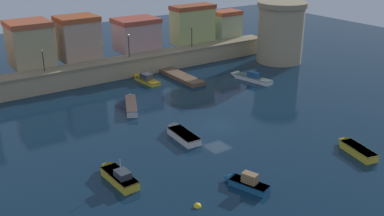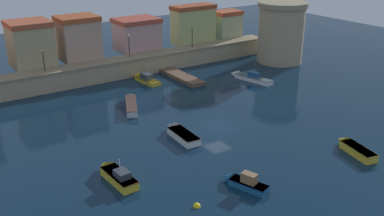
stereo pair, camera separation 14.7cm
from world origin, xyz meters
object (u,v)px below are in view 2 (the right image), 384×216
object	(u,v)px
moored_boat_7	(115,174)
mooring_buoy_0	(197,207)
quay_lamp_0	(43,56)
moored_boat_1	(179,133)
moored_boat_5	(353,148)
moored_boat_2	(243,182)
quay_lamp_2	(192,33)
fortress_tower	(281,32)
moored_boat_4	(131,103)
moored_boat_3	(144,78)
quay_lamp_1	(129,42)
moored_boat_6	(248,77)

from	to	relation	value
moored_boat_7	mooring_buoy_0	bearing A→B (deg)	-157.91
quay_lamp_0	moored_boat_7	size ratio (longest dim) A/B	0.54
moored_boat_1	moored_boat_5	size ratio (longest dim) A/B	1.07
moored_boat_1	moored_boat_2	world-z (taller)	moored_boat_2
moored_boat_2	moored_boat_5	distance (m)	13.35
quay_lamp_2	mooring_buoy_0	world-z (taller)	quay_lamp_2
fortress_tower	moored_boat_7	bearing A→B (deg)	-153.22
quay_lamp_2	moored_boat_4	xyz separation A→B (m)	(-17.46, -12.08, -4.63)
moored_boat_3	moored_boat_4	distance (m)	10.40
quay_lamp_2	moored_boat_3	size ratio (longest dim) A/B	0.57
moored_boat_3	mooring_buoy_0	bearing A→B (deg)	153.71
moored_boat_3	moored_boat_2	bearing A→B (deg)	162.09
quay_lamp_1	moored_boat_3	distance (m)	6.05
moored_boat_5	mooring_buoy_0	distance (m)	18.34
quay_lamp_0	moored_boat_2	size ratio (longest dim) A/B	0.67
moored_boat_3	moored_boat_5	world-z (taller)	moored_boat_3
quay_lamp_0	quay_lamp_2	distance (m)	24.20
moored_boat_3	mooring_buoy_0	distance (m)	33.15
quay_lamp_1	moored_boat_3	world-z (taller)	quay_lamp_1
moored_boat_2	moored_boat_6	distance (m)	30.07
fortress_tower	moored_boat_3	world-z (taller)	fortress_tower
moored_boat_2	mooring_buoy_0	bearing A→B (deg)	74.07
moored_boat_6	moored_boat_7	size ratio (longest dim) A/B	1.34
moored_boat_3	moored_boat_6	xyz separation A→B (m)	(13.00, -8.21, 0.02)
moored_boat_1	mooring_buoy_0	world-z (taller)	moored_boat_1
moored_boat_3	mooring_buoy_0	world-z (taller)	moored_boat_3
moored_boat_6	moored_boat_2	bearing A→B (deg)	126.62
quay_lamp_2	moored_boat_4	bearing A→B (deg)	-145.32
moored_boat_2	quay_lamp_2	bearing A→B (deg)	-46.44
fortress_tower	mooring_buoy_0	xyz separation A→B (m)	(-35.94, -27.42, -4.99)
quay_lamp_1	moored_boat_7	bearing A→B (deg)	-119.38
fortress_tower	moored_boat_3	xyz separation A→B (m)	(-23.92, 3.47, -4.59)
quay_lamp_1	moored_boat_1	world-z (taller)	quay_lamp_1
moored_boat_7	quay_lamp_0	bearing A→B (deg)	-8.26
quay_lamp_0	moored_boat_2	distance (m)	35.26
fortress_tower	quay_lamp_2	xyz separation A→B (m)	(-12.75, 7.27, 0.09)
moored_boat_3	quay_lamp_1	bearing A→B (deg)	-1.54
fortress_tower	moored_boat_5	world-z (taller)	fortress_tower
quay_lamp_1	moored_boat_5	world-z (taller)	quay_lamp_1
moored_boat_3	moored_boat_7	size ratio (longest dim) A/B	1.08
quay_lamp_0	quay_lamp_2	world-z (taller)	quay_lamp_2
fortress_tower	moored_boat_1	distance (m)	34.06
moored_boat_2	moored_boat_4	distance (m)	22.39
quay_lamp_1	moored_boat_5	xyz separation A→B (m)	(6.52, -35.61, -4.67)
moored_boat_1	moored_boat_4	world-z (taller)	moored_boat_1
moored_boat_1	mooring_buoy_0	size ratio (longest dim) A/B	9.30
moored_boat_2	moored_boat_7	bearing A→B (deg)	30.90
quay_lamp_2	mooring_buoy_0	size ratio (longest dim) A/B	5.63
moored_boat_4	moored_boat_6	xyz separation A→B (m)	(19.30, 0.07, -0.03)
quay_lamp_1	moored_boat_5	distance (m)	36.51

